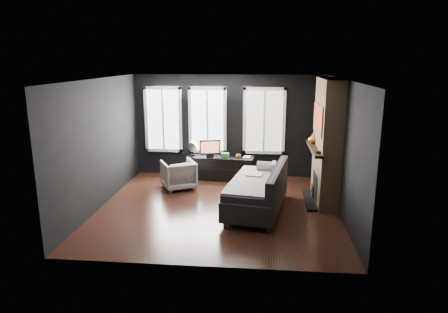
# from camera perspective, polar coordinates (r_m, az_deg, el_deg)

# --- Properties ---
(floor) EXTENTS (5.00, 5.00, 0.00)m
(floor) POSITION_cam_1_polar(r_m,az_deg,el_deg) (8.60, -0.86, -7.27)
(floor) COLOR black
(floor) RESTS_ON ground
(ceiling) EXTENTS (5.00, 5.00, 0.00)m
(ceiling) POSITION_cam_1_polar(r_m,az_deg,el_deg) (8.03, -0.93, 11.00)
(ceiling) COLOR white
(ceiling) RESTS_ON ground
(wall_back) EXTENTS (5.00, 0.02, 2.70)m
(wall_back) POSITION_cam_1_polar(r_m,az_deg,el_deg) (10.66, 0.60, 4.39)
(wall_back) COLOR black
(wall_back) RESTS_ON ground
(wall_left) EXTENTS (0.02, 5.00, 2.70)m
(wall_left) POSITION_cam_1_polar(r_m,az_deg,el_deg) (8.84, -17.22, 1.81)
(wall_left) COLOR black
(wall_left) RESTS_ON ground
(wall_right) EXTENTS (0.02, 5.00, 2.70)m
(wall_right) POSITION_cam_1_polar(r_m,az_deg,el_deg) (8.32, 16.49, 1.14)
(wall_right) COLOR black
(wall_right) RESTS_ON ground
(windows) EXTENTS (4.00, 0.16, 1.76)m
(windows) POSITION_cam_1_polar(r_m,az_deg,el_deg) (10.55, -1.87, 9.92)
(windows) COLOR white
(windows) RESTS_ON wall_back
(fireplace) EXTENTS (0.70, 1.62, 2.70)m
(fireplace) POSITION_cam_1_polar(r_m,az_deg,el_deg) (8.86, 14.51, 2.02)
(fireplace) COLOR #93724C
(fireplace) RESTS_ON floor
(sofa) EXTENTS (1.48, 2.40, 0.96)m
(sofa) POSITION_cam_1_polar(r_m,az_deg,el_deg) (8.31, 4.70, -4.55)
(sofa) COLOR black
(sofa) RESTS_ON floor
(stripe_pillow) EXTENTS (0.12, 0.38, 0.37)m
(stripe_pillow) POSITION_cam_1_polar(r_m,az_deg,el_deg) (8.83, 7.09, -2.07)
(stripe_pillow) COLOR gray
(stripe_pillow) RESTS_ON sofa
(armchair) EXTENTS (0.98, 0.96, 0.76)m
(armchair) POSITION_cam_1_polar(r_m,az_deg,el_deg) (9.78, -6.51, -2.38)
(armchair) COLOR silver
(armchair) RESTS_ON floor
(media_console) EXTENTS (1.79, 0.67, 0.60)m
(media_console) POSITION_cam_1_polar(r_m,az_deg,el_deg) (10.51, -0.56, -1.60)
(media_console) COLOR black
(media_console) RESTS_ON floor
(monitor) EXTENTS (0.57, 0.25, 0.50)m
(monitor) POSITION_cam_1_polar(r_m,az_deg,el_deg) (10.39, -2.02, 1.34)
(monitor) COLOR black
(monitor) RESTS_ON media_console
(desk_fan) EXTENTS (0.32, 0.32, 0.36)m
(desk_fan) POSITION_cam_1_polar(r_m,az_deg,el_deg) (10.54, -4.51, 1.11)
(desk_fan) COLOR #999999
(desk_fan) RESTS_ON media_console
(mug) EXTENTS (0.12, 0.10, 0.12)m
(mug) POSITION_cam_1_polar(r_m,az_deg,el_deg) (10.30, 2.08, 0.15)
(mug) COLOR #E25920
(mug) RESTS_ON media_console
(book) EXTENTS (0.17, 0.06, 0.24)m
(book) POSITION_cam_1_polar(r_m,az_deg,el_deg) (10.38, 2.92, 0.58)
(book) COLOR #B3A290
(book) RESTS_ON media_console
(storage_box) EXTENTS (0.21, 0.14, 0.11)m
(storage_box) POSITION_cam_1_polar(r_m,az_deg,el_deg) (10.37, 0.14, 0.23)
(storage_box) COLOR #2B782F
(storage_box) RESTS_ON media_console
(mantel_vase) EXTENTS (0.20, 0.21, 0.20)m
(mantel_vase) POSITION_cam_1_polar(r_m,az_deg,el_deg) (9.27, 12.56, 2.52)
(mantel_vase) COLOR gold
(mantel_vase) RESTS_ON fireplace
(mantel_clock) EXTENTS (0.15, 0.15, 0.04)m
(mantel_clock) POSITION_cam_1_polar(r_m,az_deg,el_deg) (8.31, 13.33, 0.62)
(mantel_clock) COLOR black
(mantel_clock) RESTS_ON fireplace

